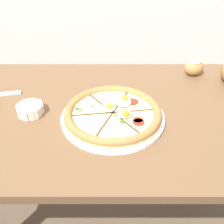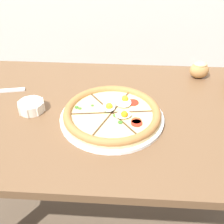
{
  "view_description": "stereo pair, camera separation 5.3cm",
  "coord_description": "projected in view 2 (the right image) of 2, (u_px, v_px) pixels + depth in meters",
  "views": [
    {
      "loc": [
        0.07,
        -0.83,
        1.35
      ],
      "look_at": [
        0.07,
        -0.05,
        0.79
      ],
      "focal_mm": 45.0,
      "sensor_mm": 36.0,
      "label": 1
    },
    {
      "loc": [
        0.12,
        -0.83,
        1.35
      ],
      "look_at": [
        0.07,
        -0.05,
        0.79
      ],
      "focal_mm": 45.0,
      "sensor_mm": 36.0,
      "label": 2
    }
  ],
  "objects": [
    {
      "name": "ramekin_bowl",
      "position": [
        31.0,
        106.0,
        1.01
      ],
      "size": [
        0.1,
        0.1,
        0.04
      ],
      "color": "silver",
      "rests_on": "dining_table"
    },
    {
      "name": "pizza",
      "position": [
        112.0,
        114.0,
        0.97
      ],
      "size": [
        0.36,
        0.36,
        0.05
      ],
      "color": "white",
      "rests_on": "dining_table"
    },
    {
      "name": "bread_piece_near",
      "position": [
        199.0,
        70.0,
        1.2
      ],
      "size": [
        0.09,
        0.07,
        0.07
      ],
      "rotation": [
        0.0,
        0.0,
        0.1
      ],
      "color": "#B27F47",
      "rests_on": "dining_table"
    },
    {
      "name": "dining_table",
      "position": [
        94.0,
        133.0,
        1.09
      ],
      "size": [
        1.34,
        0.76,
        0.76
      ],
      "color": "brown",
      "rests_on": "ground_plane"
    }
  ]
}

